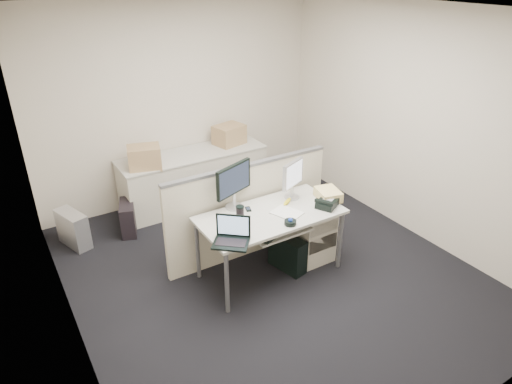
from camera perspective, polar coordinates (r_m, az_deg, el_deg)
floor at (r=5.12m, az=1.71°, el=-9.92°), size 4.00×4.50×0.01m
ceiling at (r=4.11m, az=2.26°, el=21.83°), size 4.00×4.50×0.01m
wall_back at (r=6.33m, az=-9.53°, el=10.86°), size 4.00×0.02×2.70m
wall_front at (r=3.07m, az=26.08°, el=-10.14°), size 4.00×0.02×2.70m
wall_left at (r=3.82m, az=-23.98°, el=-2.23°), size 0.02×4.50×2.70m
wall_right at (r=5.73m, az=19.06°, el=8.04°), size 0.02×4.50×2.70m
desk at (r=4.75m, az=1.82°, el=-3.44°), size 1.50×0.75×0.73m
keyboard_tray at (r=4.64m, az=3.03°, el=-4.87°), size 0.62×0.32×0.02m
drawer_pedestal at (r=5.24m, az=6.52°, el=-4.80°), size 0.40×0.55×0.65m
cubicle_partition at (r=5.13m, az=-0.93°, el=-2.41°), size 2.00×0.06×1.10m
back_counter at (r=6.40m, az=-7.74°, el=1.68°), size 2.00×0.60×0.72m
monitor_main at (r=4.73m, az=-2.79°, el=0.69°), size 0.53×0.35×0.49m
monitor_small at (r=4.95m, az=4.59°, el=1.48°), size 0.39×0.30×0.43m
laptop at (r=4.17m, az=-3.18°, el=-5.13°), size 0.41×0.40×0.24m
trackball at (r=4.53m, az=4.31°, el=-3.83°), size 0.15×0.15×0.05m
desk_phone at (r=4.89m, az=8.88°, el=-1.42°), size 0.29×0.27×0.07m
paper_stack at (r=4.73m, az=3.88°, el=-2.62°), size 0.32×0.35×0.01m
sticky_pad at (r=4.80m, az=3.63°, el=-2.13°), size 0.08×0.08×0.01m
travel_mug at (r=4.53m, az=-2.00°, el=-2.87°), size 0.09×0.09×0.17m
banana at (r=4.92m, az=3.92°, el=-1.21°), size 0.18×0.14×0.04m
cellphone at (r=4.79m, az=-0.99°, el=-2.15°), size 0.08×0.11×0.01m
manila_folders at (r=5.04m, az=9.01°, el=-0.31°), size 0.28×0.33×0.11m
keyboard at (r=4.61m, az=2.47°, el=-4.73°), size 0.53×0.34×0.03m
pc_tower_desk at (r=5.06m, az=3.97°, el=-7.62°), size 0.26×0.46×0.40m
pc_tower_spare_dark at (r=5.92m, az=-15.69°, el=-3.10°), size 0.30×0.46×0.40m
pc_tower_spare_silver at (r=5.86m, az=-21.90°, el=-4.31°), size 0.32×0.50×0.43m
cardboard_box_left at (r=5.88m, az=-13.77°, el=4.18°), size 0.46×0.40×0.30m
cardboard_box_right at (r=6.49m, az=-3.37°, el=7.09°), size 0.46×0.40×0.29m
red_binder at (r=5.94m, az=-12.46°, el=4.45°), size 0.10×0.30×0.27m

